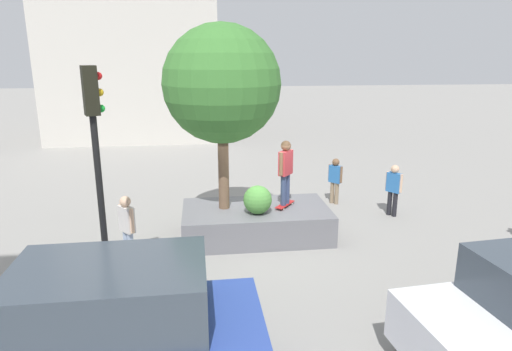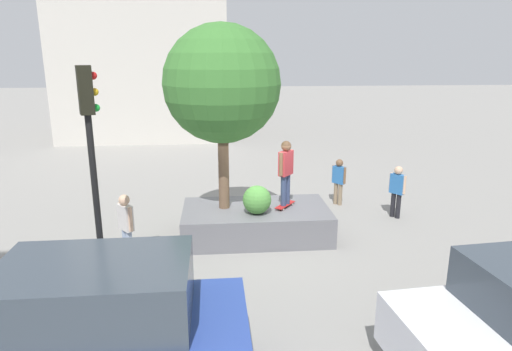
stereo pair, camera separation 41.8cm
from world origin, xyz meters
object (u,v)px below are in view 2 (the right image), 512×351
Objects in this scene: passerby_with_bag at (126,223)px; pedestrian_crossing at (339,179)px; plaza_tree at (222,84)px; bystander_watching at (397,188)px; skateboard at (285,205)px; planter_ledge at (256,222)px; traffic_light_corner at (92,148)px; sedan_parked at (88,333)px; skateboarder at (286,168)px.

passerby_with_bag is 7.07m from pedestrian_crossing.
bystander_watching is (-5.17, -0.94, -3.13)m from plaza_tree.
skateboard is at bearing 48.33° from pedestrian_crossing.
passerby_with_bag is (3.18, 1.19, 0.55)m from planter_ledge.
traffic_light_corner reaches higher than passerby_with_bag.
plaza_tree reaches higher than sedan_parked.
traffic_light_corner reaches higher than planter_ledge.
bystander_watching is (-7.59, -4.14, -2.20)m from traffic_light_corner.
skateboarder is 1.06× the size of passerby_with_bag.
pedestrian_crossing is (-2.13, -2.39, -1.00)m from skateboarder.
planter_ledge is at bearing 0.60° from skateboarder.
sedan_parked is 4.51m from passerby_with_bag.
sedan_parked is 9.92m from pedestrian_crossing.
traffic_light_corner reaches higher than pedestrian_crossing.
sedan_parked is (1.99, 5.81, -2.98)m from plaza_tree.
skateboard is 1.02m from skateboarder.
plaza_tree is 2.98× the size of bystander_watching.
plaza_tree is (0.84, -0.12, 3.65)m from planter_ledge.
skateboarder is at bearing 176.19° from plaza_tree.
pedestrian_crossing is at bearing -131.67° from skateboarder.
sedan_parked is at bearing 63.57° from planter_ledge.
plaza_tree reaches higher than bystander_watching.
skateboarder is at bearing -14.04° from skateboard.
passerby_with_bag is (-0.09, -1.89, -2.18)m from traffic_light_corner.
sedan_parked is (3.62, 5.70, -0.81)m from skateboarder.
pedestrian_crossing is (-2.91, -2.40, 0.48)m from planter_ledge.
traffic_light_corner reaches higher than bystander_watching.
pedestrian_crossing is at bearing -43.49° from bystander_watching.
pedestrian_crossing is (-6.18, -5.48, -2.24)m from traffic_light_corner.
plaza_tree is 6.21× the size of skateboard.
plaza_tree reaches higher than passerby_with_bag.
sedan_parked reaches higher than skateboard.
sedan_parked is 2.77× the size of passerby_with_bag.
plaza_tree is 6.82m from sedan_parked.
skateboard is 3.20m from pedestrian_crossing.
planter_ledge is 5.10× the size of skateboard.
bystander_watching is at bearing -163.29° from passerby_with_bag.
skateboard is 3.69m from bystander_watching.
traffic_light_corner is 2.88m from passerby_with_bag.
sedan_parked reaches higher than bystander_watching.
plaza_tree is at bearing -7.90° from planter_ledge.
pedestrian_crossing is at bearing -149.49° from passerby_with_bag.
skateboard is at bearing 16.55° from bystander_watching.
skateboarder is at bearing -142.69° from traffic_light_corner.
sedan_parked reaches higher than pedestrian_crossing.
traffic_light_corner is 2.88× the size of bystander_watching.
passerby_with_bag is 1.08× the size of pedestrian_crossing.
sedan_parked is at bearing 71.11° from plaza_tree.
passerby_with_bag is at bearing -92.68° from traffic_light_corner.
bystander_watching is (-1.41, 1.34, 0.04)m from pedestrian_crossing.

